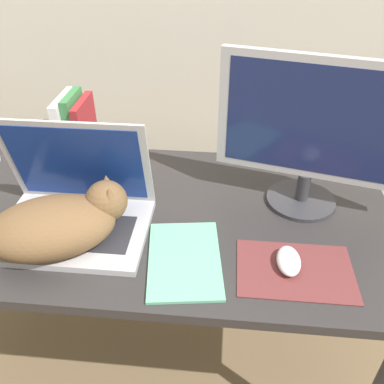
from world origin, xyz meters
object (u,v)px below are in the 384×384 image
cat (59,224)px  notepad (184,259)px  laptop (75,209)px  book_row (74,132)px  external_monitor (314,131)px  computer_mouse (289,261)px

cat → notepad: size_ratio=1.37×
laptop → notepad: laptop is taller
book_row → laptop: bearing=-72.7°
external_monitor → computer_mouse: external_monitor is taller
cat → external_monitor: (0.62, 0.24, 0.16)m
cat → notepad: cat is taller
laptop → book_row: 0.34m
book_row → notepad: 0.59m
cat → notepad: (0.31, -0.03, -0.07)m
laptop → notepad: 0.32m
external_monitor → computer_mouse: size_ratio=5.10×
cat → computer_mouse: cat is taller
computer_mouse → external_monitor: bearing=76.9°
computer_mouse → book_row: size_ratio=0.41×
laptop → computer_mouse: size_ratio=3.95×
computer_mouse → notepad: computer_mouse is taller
computer_mouse → notepad: (-0.25, -0.00, -0.01)m
cat → computer_mouse: bearing=-2.2°
laptop → cat: size_ratio=1.00×
computer_mouse → book_row: bearing=147.4°
laptop → book_row: laptop is taller
computer_mouse → book_row: 0.78m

